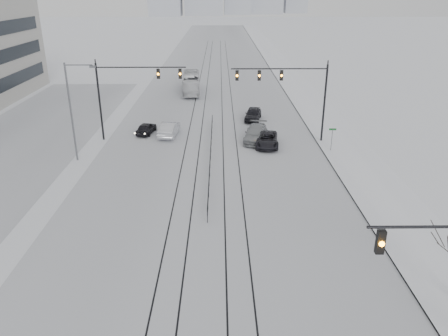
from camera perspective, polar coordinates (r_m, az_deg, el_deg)
road at (r=69.88m, az=-1.31°, el=10.11°), size 22.00×260.00×0.02m
sidewalk_east at (r=70.99m, az=9.82°, el=10.05°), size 5.00×260.00×0.16m
curb at (r=70.60m, az=7.83°, el=10.08°), size 0.10×260.00×0.12m
parking_strip at (r=50.29m, az=-25.11°, el=3.02°), size 14.00×60.00×0.03m
tram_rails at (r=50.52m, az=-1.56°, el=5.27°), size 5.30×180.00×0.01m
traffic_mast_ne at (r=44.81m, az=8.92°, el=10.37°), size 9.60×0.37×8.00m
traffic_mast_nw at (r=46.20m, az=-12.51°, el=10.24°), size 9.10×0.37×8.00m
street_light_west at (r=41.58m, az=-19.07°, el=7.70°), size 2.73×0.25×9.00m
median_fence at (r=40.89m, az=-1.77°, el=1.81°), size 0.06×24.00×1.00m
street_sign at (r=43.80m, az=13.93°, el=4.06°), size 0.70×0.06×2.40m
sedan_sb_inner at (r=49.03m, az=-10.12°, el=5.13°), size 2.10×3.89×1.26m
sedan_sb_outer at (r=47.91m, az=-7.17°, el=5.08°), size 2.11×4.83×1.54m
sedan_nb_front at (r=44.61m, az=5.60°, el=3.71°), size 2.65×5.06×1.36m
sedan_nb_right at (r=46.07m, az=4.18°, el=4.49°), size 3.15×5.67×1.55m
sedan_nb_far at (r=53.53m, az=3.81°, el=7.03°), size 2.56×4.67×1.51m
box_truck at (r=68.23m, az=-4.31°, el=10.98°), size 3.00×10.51×2.89m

